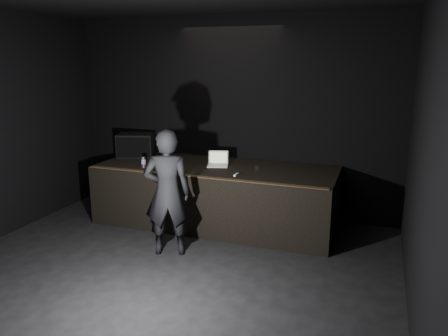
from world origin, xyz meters
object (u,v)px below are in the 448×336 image
object	(u,v)px
laptop	(218,162)
person	(168,193)
beer_can	(143,162)
stage_monitor	(136,145)
stage_riser	(216,195)

from	to	relation	value
laptop	person	size ratio (longest dim) A/B	0.23
beer_can	stage_monitor	bearing A→B (deg)	128.81
beer_can	laptop	bearing A→B (deg)	25.58
stage_monitor	stage_riser	bearing A→B (deg)	-26.77
stage_riser	person	world-z (taller)	person
laptop	beer_can	size ratio (longest dim) A/B	2.34
stage_riser	person	distance (m)	1.44
stage_monitor	beer_can	bearing A→B (deg)	-69.85
laptop	person	world-z (taller)	person
stage_riser	beer_can	xyz separation A→B (m)	(-1.12, -0.45, 0.59)
stage_riser	stage_monitor	size ratio (longest dim) A/B	5.33
beer_can	person	xyz separation A→B (m)	(0.91, -0.91, -0.18)
laptop	stage_riser	bearing A→B (deg)	-108.92
stage_riser	person	xyz separation A→B (m)	(-0.21, -1.36, 0.41)
beer_can	person	world-z (taller)	person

